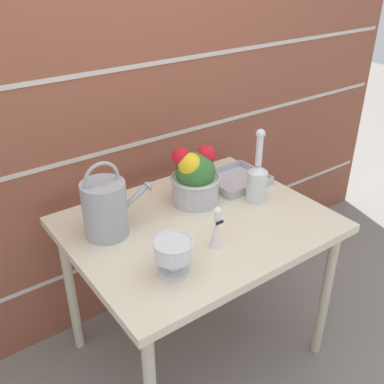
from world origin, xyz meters
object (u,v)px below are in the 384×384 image
(watering_can, at_px, (106,208))
(wire_tray, at_px, (236,181))
(crystal_pedestal_bowl, at_px, (173,252))
(figurine_vase, at_px, (217,230))
(glass_decanter, at_px, (257,179))
(flower_planter, at_px, (195,177))

(watering_can, bearing_deg, wire_tray, 2.35)
(crystal_pedestal_bowl, bearing_deg, watering_can, 102.16)
(watering_can, xyz_separation_m, crystal_pedestal_bowl, (0.08, -0.35, -0.03))
(figurine_vase, relative_size, wire_tray, 0.63)
(crystal_pedestal_bowl, height_order, glass_decanter, glass_decanter)
(crystal_pedestal_bowl, relative_size, wire_tray, 0.53)
(glass_decanter, bearing_deg, watering_can, 166.96)
(flower_planter, height_order, figurine_vase, flower_planter)
(figurine_vase, bearing_deg, glass_decanter, 24.93)
(watering_can, xyz_separation_m, figurine_vase, (0.30, -0.32, -0.05))
(glass_decanter, xyz_separation_m, figurine_vase, (-0.36, -0.17, -0.04))
(wire_tray, bearing_deg, watering_can, -177.65)
(figurine_vase, height_order, wire_tray, figurine_vase)
(crystal_pedestal_bowl, relative_size, flower_planter, 0.54)
(watering_can, distance_m, glass_decanter, 0.67)
(glass_decanter, distance_m, figurine_vase, 0.40)
(crystal_pedestal_bowl, bearing_deg, wire_tray, 31.66)
(watering_can, bearing_deg, flower_planter, -0.04)
(watering_can, relative_size, flower_planter, 1.20)
(flower_planter, xyz_separation_m, figurine_vase, (-0.13, -0.32, -0.05))
(flower_planter, relative_size, wire_tray, 0.97)
(watering_can, distance_m, crystal_pedestal_bowl, 0.36)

